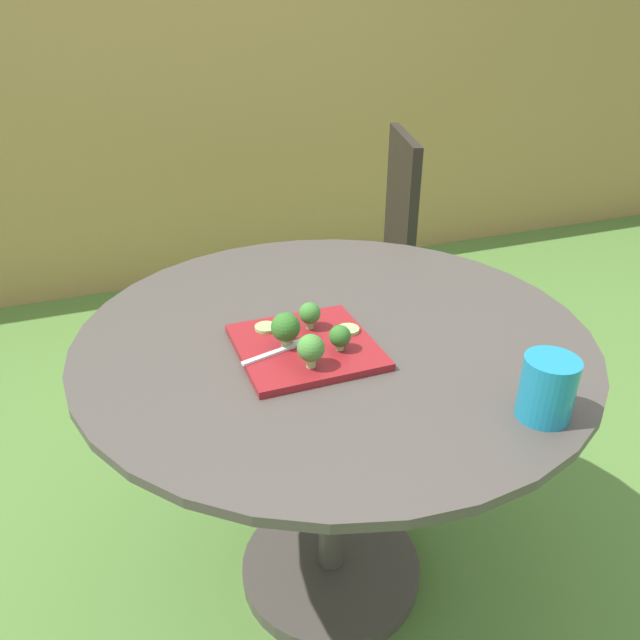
% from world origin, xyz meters
% --- Properties ---
extents(ground_plane, '(12.00, 12.00, 0.00)m').
position_xyz_m(ground_plane, '(0.00, 0.00, 0.00)').
color(ground_plane, '#4C7533').
extents(bamboo_fence, '(8.00, 0.08, 1.33)m').
position_xyz_m(bamboo_fence, '(0.00, 1.96, 0.67)').
color(bamboo_fence, '#9E7F47').
rests_on(bamboo_fence, ground_plane).
extents(patio_table, '(1.00, 1.00, 0.70)m').
position_xyz_m(patio_table, '(0.00, 0.00, 0.48)').
color(patio_table, '#423D38').
rests_on(patio_table, ground_plane).
extents(patio_chair, '(0.55, 0.55, 0.90)m').
position_xyz_m(patio_chair, '(0.45, 0.81, 0.53)').
color(patio_chair, black).
rests_on(patio_chair, ground_plane).
extents(salad_plate, '(0.24, 0.24, 0.01)m').
position_xyz_m(salad_plate, '(-0.08, -0.06, 0.71)').
color(salad_plate, maroon).
rests_on(salad_plate, patio_table).
extents(drinking_glass, '(0.08, 0.08, 0.10)m').
position_xyz_m(drinking_glass, '(0.20, -0.37, 0.75)').
color(drinking_glass, teal).
rests_on(drinking_glass, patio_table).
extents(fork, '(0.15, 0.06, 0.00)m').
position_xyz_m(fork, '(-0.12, -0.07, 0.72)').
color(fork, silver).
rests_on(fork, salad_plate).
extents(broccoli_floret_0, '(0.04, 0.04, 0.05)m').
position_xyz_m(broccoli_floret_0, '(-0.05, -0.01, 0.75)').
color(broccoli_floret_0, '#99B770').
rests_on(broccoli_floret_0, salad_plate).
extents(broccoli_floret_1, '(0.05, 0.05, 0.07)m').
position_xyz_m(broccoli_floret_1, '(-0.12, -0.06, 0.75)').
color(broccoli_floret_1, '#99B770').
rests_on(broccoli_floret_1, salad_plate).
extents(broccoli_floret_2, '(0.05, 0.05, 0.06)m').
position_xyz_m(broccoli_floret_2, '(-0.10, -0.14, 0.75)').
color(broccoli_floret_2, '#99B770').
rests_on(broccoli_floret_2, salad_plate).
extents(broccoli_floret_3, '(0.04, 0.04, 0.05)m').
position_xyz_m(broccoli_floret_3, '(-0.03, -0.10, 0.74)').
color(broccoli_floret_3, '#99B770').
rests_on(broccoli_floret_3, salad_plate).
extents(cucumber_slice_0, '(0.04, 0.04, 0.01)m').
position_xyz_m(cucumber_slice_0, '(-0.13, 0.02, 0.72)').
color(cucumber_slice_0, '#8EB766').
rests_on(cucumber_slice_0, salad_plate).
extents(cucumber_slice_1, '(0.04, 0.04, 0.01)m').
position_xyz_m(cucumber_slice_1, '(0.01, -0.05, 0.72)').
color(cucumber_slice_1, '#8EB766').
rests_on(cucumber_slice_1, salad_plate).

